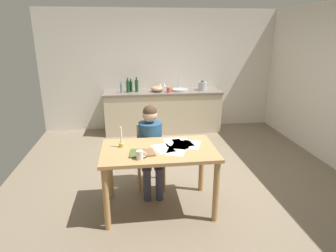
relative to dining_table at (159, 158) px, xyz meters
name	(u,v)px	position (x,y,z in m)	size (l,w,h in m)	color
ground_plane	(179,179)	(0.38, 0.75, -0.70)	(5.20, 5.20, 0.04)	#7A6B56
wall_back	(161,70)	(0.38, 3.35, 0.62)	(5.20, 0.12, 2.60)	silver
kitchen_counter	(163,111)	(0.38, 2.99, -0.23)	(2.53, 0.64, 0.90)	beige
dining_table	(159,158)	(0.00, 0.00, 0.00)	(1.35, 0.82, 0.80)	tan
chair_at_table	(150,152)	(-0.06, 0.65, -0.19)	(0.40, 0.40, 0.87)	tan
person_seated	(151,143)	(-0.06, 0.50, 0.00)	(0.32, 0.59, 1.19)	navy
coffee_mug	(140,155)	(-0.23, -0.27, 0.17)	(0.11, 0.07, 0.10)	white
candlestick	(121,142)	(-0.44, 0.12, 0.19)	(0.06, 0.06, 0.25)	gold
book_magazine	(148,153)	(-0.14, -0.11, 0.13)	(0.14, 0.21, 0.02)	brown
book_cookery	(138,153)	(-0.25, -0.12, 0.13)	(0.19, 0.24, 0.02)	#475B28
paper_letter	(173,142)	(0.20, 0.19, 0.12)	(0.21, 0.30, 0.00)	white
paper_bill	(183,143)	(0.32, 0.17, 0.12)	(0.21, 0.30, 0.00)	white
paper_envelope	(191,145)	(0.41, 0.08, 0.12)	(0.21, 0.30, 0.00)	white
paper_receipt	(176,151)	(0.19, -0.09, 0.12)	(0.21, 0.30, 0.00)	white
paper_notice	(181,145)	(0.28, 0.10, 0.12)	(0.21, 0.30, 0.00)	white
paper_flyer	(163,148)	(0.05, 0.01, 0.12)	(0.21, 0.30, 0.00)	white
sink_unit	(180,90)	(0.76, 2.99, 0.25)	(0.36, 0.36, 0.24)	#B2B7BC
bottle_oil	(122,88)	(-0.49, 2.95, 0.33)	(0.07, 0.07, 0.24)	#8C999E
bottle_vinegar	(128,86)	(-0.36, 2.96, 0.35)	(0.07, 0.07, 0.31)	#194C23
bottle_wine_red	(131,86)	(-0.29, 3.02, 0.34)	(0.06, 0.06, 0.27)	black
bottle_sauce	(137,86)	(-0.17, 3.01, 0.35)	(0.07, 0.07, 0.31)	#194C23
mixing_bowl	(157,89)	(0.26, 2.96, 0.28)	(0.27, 0.27, 0.12)	tan
stovetop_kettle	(202,86)	(1.25, 2.99, 0.32)	(0.18, 0.18, 0.22)	#B7BABF
wine_glass_near_sink	(164,85)	(0.43, 3.14, 0.33)	(0.07, 0.07, 0.15)	silver
wine_glass_by_kettle	(160,85)	(0.34, 3.14, 0.33)	(0.07, 0.07, 0.15)	silver
teacup_on_counter	(169,90)	(0.49, 2.84, 0.28)	(0.13, 0.09, 0.11)	#D84C3F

